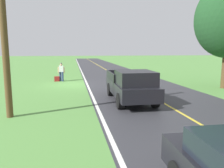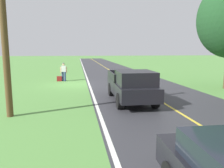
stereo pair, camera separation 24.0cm
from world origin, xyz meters
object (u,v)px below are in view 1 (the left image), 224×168
at_px(pickup_truck_passing, 131,85).
at_px(utility_pole_roadside, 3,21).
at_px(suitcase_carried, 57,79).
at_px(hitchhiker_walking, 61,71).

xyz_separation_m(pickup_truck_passing, utility_pole_roadside, (5.95, 1.88, 3.10)).
xyz_separation_m(suitcase_carried, pickup_truck_passing, (-4.69, 9.20, 0.73)).
bearing_deg(suitcase_carried, utility_pole_roadside, -6.41).
bearing_deg(hitchhiker_walking, utility_pole_roadside, 81.42).
xyz_separation_m(hitchhiker_walking, suitcase_carried, (0.42, 0.08, -0.74)).
bearing_deg(utility_pole_roadside, suitcase_carried, -96.51).
bearing_deg(pickup_truck_passing, hitchhiker_walking, -65.31).
bearing_deg(utility_pole_roadside, hitchhiker_walking, -98.58).
distance_m(hitchhiker_walking, suitcase_carried, 0.86).
relative_size(suitcase_carried, utility_pole_roadside, 0.06).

